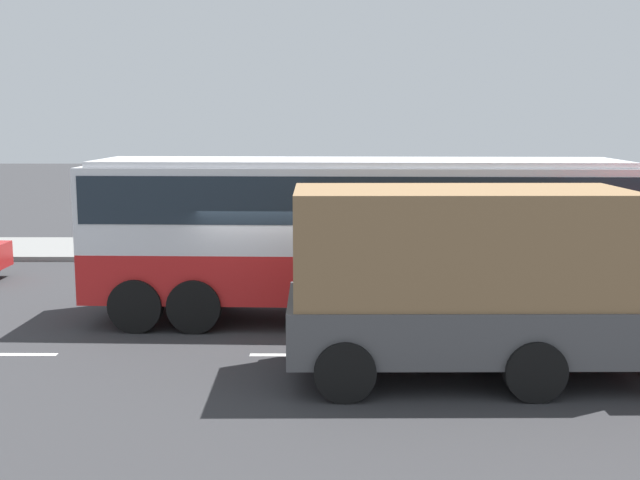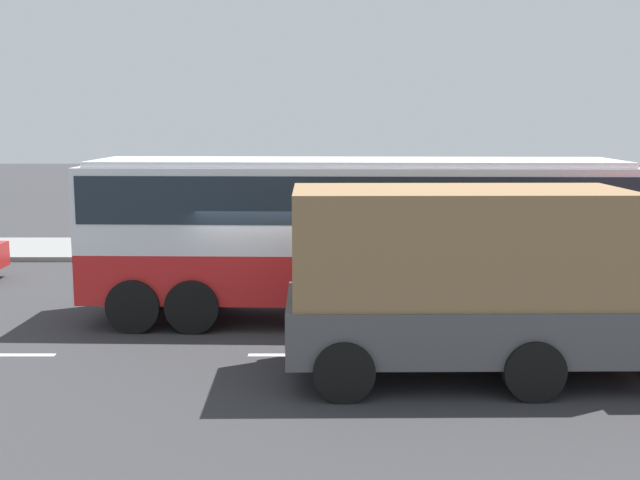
# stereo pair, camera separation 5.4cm
# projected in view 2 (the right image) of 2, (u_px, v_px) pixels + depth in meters

# --- Properties ---
(ground_plane) EXTENTS (120.00, 120.00, 0.00)m
(ground_plane) POSITION_uv_depth(u_px,v_px,m) (264.00, 324.00, 16.84)
(ground_plane) COLOR #333335
(sidewalk_curb) EXTENTS (80.00, 4.00, 0.15)m
(sidewalk_curb) POSITION_uv_depth(u_px,v_px,m) (285.00, 249.00, 26.03)
(sidewalk_curb) COLOR gray
(sidewalk_curb) RESTS_ON ground_plane
(coach_bus) EXTENTS (11.49, 3.07, 3.46)m
(coach_bus) POSITION_uv_depth(u_px,v_px,m) (357.00, 221.00, 16.92)
(coach_bus) COLOR red
(coach_bus) RESTS_ON ground_plane
(cargo_truck) EXTENTS (8.07, 2.74, 3.18)m
(cargo_truck) POSITION_uv_depth(u_px,v_px,m) (519.00, 278.00, 13.17)
(cargo_truck) COLOR red
(cargo_truck) RESTS_ON ground_plane
(pedestrian_near_curb) EXTENTS (0.32, 0.32, 1.51)m
(pedestrian_near_curb) POSITION_uv_depth(u_px,v_px,m) (222.00, 227.00, 24.36)
(pedestrian_near_curb) COLOR black
(pedestrian_near_curb) RESTS_ON sidewalk_curb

